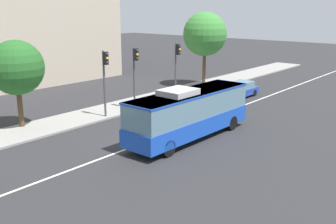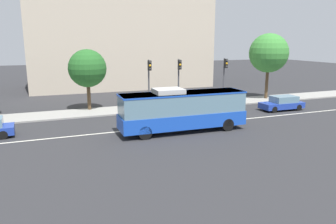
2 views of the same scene
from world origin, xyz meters
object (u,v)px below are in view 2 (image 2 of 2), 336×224
at_px(traffic_light_near_corner, 179,75).
at_px(street_tree_kerbside_right, 269,53).
at_px(street_tree_kerbside_left, 87,68).
at_px(transit_bus, 183,109).
at_px(sedan_blue, 282,103).
at_px(traffic_light_far_corner, 149,76).
at_px(traffic_light_mid_block, 225,74).

distance_m(traffic_light_near_corner, street_tree_kerbside_right, 12.52).
bearing_deg(street_tree_kerbside_left, transit_bus, -61.11).
distance_m(transit_bus, traffic_light_near_corner, 8.51).
distance_m(sedan_blue, street_tree_kerbside_right, 7.92).
bearing_deg(transit_bus, street_tree_kerbside_right, 32.87).
bearing_deg(traffic_light_near_corner, street_tree_kerbside_left, -105.06).
relative_size(traffic_light_near_corner, street_tree_kerbside_right, 0.66).
relative_size(sedan_blue, traffic_light_far_corner, 0.87).
distance_m(traffic_light_mid_block, traffic_light_far_corner, 8.45).
xyz_separation_m(traffic_light_mid_block, street_tree_kerbside_right, (6.99, 1.81, 2.00)).
distance_m(sedan_blue, traffic_light_far_corner, 13.95).
xyz_separation_m(sedan_blue, street_tree_kerbside_left, (-18.60, 6.86, 3.58)).
height_order(sedan_blue, traffic_light_near_corner, traffic_light_near_corner).
height_order(sedan_blue, street_tree_kerbside_left, street_tree_kerbside_left).
bearing_deg(street_tree_kerbside_left, traffic_light_mid_block, -11.59).
bearing_deg(traffic_light_mid_block, street_tree_kerbside_left, -107.17).
bearing_deg(traffic_light_mid_block, traffic_light_near_corner, -97.33).
relative_size(traffic_light_mid_block, street_tree_kerbside_right, 0.66).
xyz_separation_m(sedan_blue, traffic_light_far_corner, (-13.01, 4.15, 2.84)).
bearing_deg(street_tree_kerbside_left, sedan_blue, -20.23).
bearing_deg(street_tree_kerbside_right, traffic_light_mid_block, -165.48).
relative_size(transit_bus, traffic_light_mid_block, 1.93).
bearing_deg(traffic_light_near_corner, transit_bus, -18.95).
distance_m(traffic_light_near_corner, traffic_light_mid_block, 5.26).
relative_size(sedan_blue, traffic_light_mid_block, 0.87).
relative_size(traffic_light_mid_block, street_tree_kerbside_left, 0.84).
distance_m(transit_bus, traffic_light_far_corner, 7.98).
bearing_deg(street_tree_kerbside_right, traffic_light_far_corner, -173.97).
bearing_deg(traffic_light_mid_block, street_tree_kerbside_right, 98.94).
height_order(transit_bus, traffic_light_near_corner, traffic_light_near_corner).
xyz_separation_m(sedan_blue, traffic_light_near_corner, (-9.82, 4.14, 2.84)).
bearing_deg(sedan_blue, street_tree_kerbside_right, -111.33).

